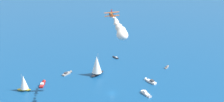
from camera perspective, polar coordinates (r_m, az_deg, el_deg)
name	(u,v)px	position (r m, az deg, el deg)	size (l,w,h in m)	color
ground_plane	(112,93)	(151.13, 0.00, -8.61)	(2000.00, 2000.00, 0.00)	navy
sailboat_near_centre	(24,83)	(158.95, -17.60, -6.25)	(8.04, 5.28, 9.99)	gold
motorboat_far_port	(43,84)	(164.19, -14.00, -6.54)	(4.67, 7.91, 2.24)	#B21E1E
motorboat_far_stbd	(167,67)	(184.93, 11.16, -3.23)	(1.99, 5.12, 1.45)	#9E9993
motorboat_trailing	(115,57)	(197.01, 0.69, -1.32)	(5.17, 3.44, 1.48)	black
sailboat_ahead	(97,66)	(168.92, -3.14, -2.99)	(7.34, 11.16, 13.86)	black
motorboat_mid_cluster	(150,81)	(164.07, 7.78, -6.09)	(7.93, 5.77, 2.31)	white
motorboat_outer_ring_c	(68,73)	(174.61, -9.09, -4.50)	(3.44, 7.27, 2.04)	#9E9993
motorboat_outer_ring_e	(146,94)	(150.23, 7.06, -8.71)	(7.07, 6.51, 2.22)	white
biplane_lead	(112,15)	(135.96, -0.02, 7.40)	(7.01, 7.01, 3.60)	orange
wingwalker_lead	(112,10)	(135.48, -0.07, 8.30)	(0.85, 0.53, 1.77)	red
smoke_trail_lead	(121,31)	(110.63, 1.78, 4.19)	(17.39, 28.85, 3.98)	silver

